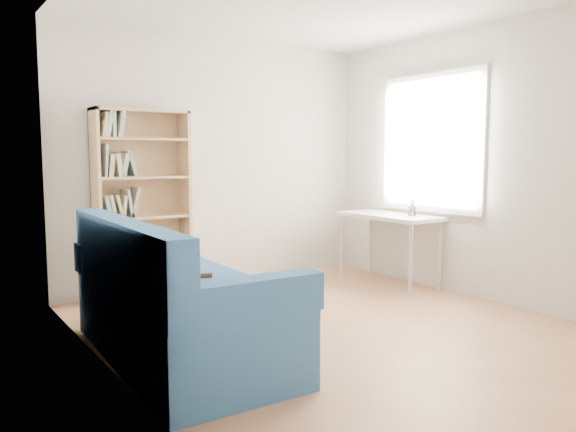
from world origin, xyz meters
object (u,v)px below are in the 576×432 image
object	(u,v)px
sofa	(174,306)
desk	(389,222)
bookshelf	(143,212)
pen_cup	(412,210)

from	to	relation	value
sofa	desk	xyz separation A→B (m)	(2.78, 0.81, 0.31)
desk	sofa	bearing A→B (deg)	-163.76
bookshelf	pen_cup	distance (m)	2.72
sofa	bookshelf	world-z (taller)	bookshelf
bookshelf	pen_cup	xyz separation A→B (m)	(2.46, -1.16, -0.02)
desk	pen_cup	world-z (taller)	pen_cup
bookshelf	desk	size ratio (longest dim) A/B	1.57
sofa	pen_cup	bearing A→B (deg)	12.81
sofa	desk	size ratio (longest dim) A/B	1.71
desk	pen_cup	xyz separation A→B (m)	(0.09, -0.24, 0.14)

